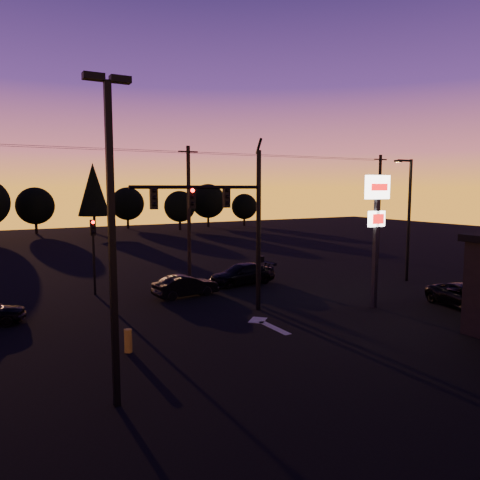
# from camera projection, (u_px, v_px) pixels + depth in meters

# --- Properties ---
(ground) EXTENTS (120.00, 120.00, 0.00)m
(ground) POSITION_uv_depth(u_px,v_px,m) (277.00, 336.00, 19.56)
(ground) COLOR black
(ground) RESTS_ON ground
(lane_arrow) EXTENTS (1.20, 3.10, 0.01)m
(lane_arrow) POSITION_uv_depth(u_px,v_px,m) (266.00, 324.00, 21.25)
(lane_arrow) COLOR beige
(lane_arrow) RESTS_ON ground
(traffic_signal_mast) EXTENTS (6.79, 0.52, 8.58)m
(traffic_signal_mast) POSITION_uv_depth(u_px,v_px,m) (230.00, 214.00, 22.42)
(traffic_signal_mast) COLOR black
(traffic_signal_mast) RESTS_ON ground
(secondary_signal) EXTENTS (0.30, 0.31, 4.35)m
(secondary_signal) POSITION_uv_depth(u_px,v_px,m) (94.00, 246.00, 26.77)
(secondary_signal) COLOR black
(secondary_signal) RESTS_ON ground
(parking_lot_light) EXTENTS (1.25, 0.30, 9.14)m
(parking_lot_light) POSITION_uv_depth(u_px,v_px,m) (111.00, 221.00, 12.73)
(parking_lot_light) COLOR black
(parking_lot_light) RESTS_ON ground
(pylon_sign) EXTENTS (1.50, 0.28, 6.80)m
(pylon_sign) POSITION_uv_depth(u_px,v_px,m) (377.00, 213.00, 23.71)
(pylon_sign) COLOR black
(pylon_sign) RESTS_ON ground
(streetlight) EXTENTS (1.55, 0.35, 8.00)m
(streetlight) POSITION_uv_depth(u_px,v_px,m) (408.00, 215.00, 30.59)
(streetlight) COLOR black
(streetlight) RESTS_ON ground
(utility_pole_1) EXTENTS (1.40, 0.26, 9.00)m
(utility_pole_1) POSITION_uv_depth(u_px,v_px,m) (189.00, 211.00, 32.16)
(utility_pole_1) COLOR black
(utility_pole_1) RESTS_ON ground
(utility_pole_2) EXTENTS (1.40, 0.26, 9.00)m
(utility_pole_2) POSITION_uv_depth(u_px,v_px,m) (379.00, 206.00, 40.90)
(utility_pole_2) COLOR black
(utility_pole_2) RESTS_ON ground
(power_wires) EXTENTS (36.00, 1.22, 0.07)m
(power_wires) POSITION_uv_depth(u_px,v_px,m) (188.00, 152.00, 31.71)
(power_wires) COLOR black
(power_wires) RESTS_ON ground
(bollard) EXTENTS (0.29, 0.29, 0.88)m
(bollard) POSITION_uv_depth(u_px,v_px,m) (128.00, 341.00, 17.59)
(bollard) COLOR #A3851D
(bollard) RESTS_ON ground
(tree_3) EXTENTS (4.95, 4.95, 6.22)m
(tree_3) POSITION_uv_depth(u_px,v_px,m) (35.00, 206.00, 62.28)
(tree_3) COLOR black
(tree_3) RESTS_ON ground
(tree_4) EXTENTS (4.18, 4.18, 9.50)m
(tree_4) POSITION_uv_depth(u_px,v_px,m) (93.00, 189.00, 62.84)
(tree_4) COLOR black
(tree_4) RESTS_ON ground
(tree_5) EXTENTS (4.95, 4.95, 6.22)m
(tree_5) POSITION_uv_depth(u_px,v_px,m) (127.00, 204.00, 70.33)
(tree_5) COLOR black
(tree_5) RESTS_ON ground
(tree_6) EXTENTS (4.54, 4.54, 5.71)m
(tree_6) POSITION_uv_depth(u_px,v_px,m) (180.00, 206.00, 68.08)
(tree_6) COLOR black
(tree_6) RESTS_ON ground
(tree_7) EXTENTS (5.36, 5.36, 6.74)m
(tree_7) POSITION_uv_depth(u_px,v_px,m) (208.00, 201.00, 73.52)
(tree_7) COLOR black
(tree_7) RESTS_ON ground
(tree_8) EXTENTS (4.12, 4.12, 5.19)m
(tree_8) POSITION_uv_depth(u_px,v_px,m) (244.00, 207.00, 75.67)
(tree_8) COLOR black
(tree_8) RESTS_ON ground
(car_mid) EXTENTS (3.81, 1.62, 1.22)m
(car_mid) POSITION_uv_depth(u_px,v_px,m) (186.00, 286.00, 26.61)
(car_mid) COLOR black
(car_mid) RESTS_ON ground
(car_right) EXTENTS (4.62, 2.11, 1.31)m
(car_right) POSITION_uv_depth(u_px,v_px,m) (242.00, 274.00, 29.98)
(car_right) COLOR black
(car_right) RESTS_ON ground
(suv_parked) EXTENTS (2.91, 4.76, 1.23)m
(suv_parked) POSITION_uv_depth(u_px,v_px,m) (467.00, 297.00, 23.93)
(suv_parked) COLOR black
(suv_parked) RESTS_ON ground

